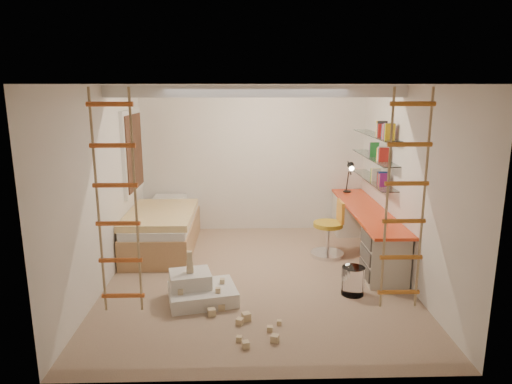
{
  "coord_description": "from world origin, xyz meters",
  "views": [
    {
      "loc": [
        -0.18,
        -5.87,
        2.58
      ],
      "look_at": [
        0.0,
        0.3,
        1.15
      ],
      "focal_mm": 32.0,
      "sensor_mm": 36.0,
      "label": 1
    }
  ],
  "objects_px": {
    "swivel_chair": "(329,236)",
    "play_platform": "(199,290)",
    "desk": "(365,230)",
    "bed": "(163,229)"
  },
  "relations": [
    {
      "from": "swivel_chair",
      "to": "play_platform",
      "type": "height_order",
      "value": "swivel_chair"
    },
    {
      "from": "desk",
      "to": "bed",
      "type": "bearing_deg",
      "value": 173.51
    },
    {
      "from": "bed",
      "to": "play_platform",
      "type": "xyz_separation_m",
      "value": [
        0.75,
        -1.89,
        -0.19
      ]
    },
    {
      "from": "swivel_chair",
      "to": "bed",
      "type": "bearing_deg",
      "value": 171.22
    },
    {
      "from": "play_platform",
      "to": "bed",
      "type": "bearing_deg",
      "value": 111.67
    },
    {
      "from": "desk",
      "to": "bed",
      "type": "distance_m",
      "value": 3.22
    },
    {
      "from": "desk",
      "to": "bed",
      "type": "xyz_separation_m",
      "value": [
        -3.2,
        0.36,
        -0.07
      ]
    },
    {
      "from": "desk",
      "to": "play_platform",
      "type": "distance_m",
      "value": 2.89
    },
    {
      "from": "bed",
      "to": "play_platform",
      "type": "distance_m",
      "value": 2.04
    },
    {
      "from": "bed",
      "to": "desk",
      "type": "bearing_deg",
      "value": -6.49
    }
  ]
}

